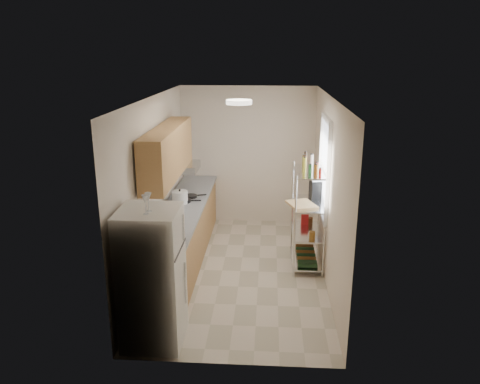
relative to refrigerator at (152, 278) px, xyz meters
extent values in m
cube|color=beige|center=(0.87, 1.82, -0.80)|extent=(2.50, 4.40, 0.01)
cube|color=white|center=(0.87, 1.82, 1.81)|extent=(2.50, 4.40, 0.01)
cube|color=beige|center=(0.87, 4.02, 0.50)|extent=(2.50, 0.01, 2.60)
cube|color=beige|center=(0.87, -0.39, 0.50)|extent=(2.50, 0.01, 2.60)
cube|color=beige|center=(-0.38, 1.82, 0.50)|extent=(0.01, 4.40, 2.60)
cube|color=beige|center=(2.12, 1.82, 0.50)|extent=(0.01, 4.40, 2.60)
cube|color=#B37B4C|center=(-0.05, 2.26, -0.37)|extent=(0.60, 3.48, 0.86)
cube|color=gray|center=(-0.03, 2.26, 0.08)|extent=(0.63, 3.51, 0.04)
cube|color=#B7BABC|center=(-0.07, 1.12, 0.08)|extent=(0.52, 0.44, 0.04)
cube|color=#B7BABC|center=(0.23, 3.62, -0.34)|extent=(0.01, 0.55, 0.72)
cube|color=#B37B4C|center=(-0.18, 1.92, 1.01)|extent=(0.33, 2.20, 0.72)
cube|color=#B7BABC|center=(-0.13, 2.72, 0.59)|extent=(0.50, 0.60, 0.12)
cube|color=white|center=(2.10, 2.17, 0.75)|extent=(0.06, 1.00, 1.46)
cube|color=silver|center=(1.88, 2.12, -0.70)|extent=(0.45, 0.90, 0.02)
cube|color=silver|center=(1.88, 2.12, -0.25)|extent=(0.45, 0.90, 0.02)
cube|color=silver|center=(1.88, 2.12, 0.20)|extent=(0.45, 0.90, 0.02)
cube|color=silver|center=(1.88, 2.12, 0.70)|extent=(0.45, 0.90, 0.02)
cylinder|color=silver|center=(1.66, 1.68, -0.02)|extent=(0.02, 0.02, 1.55)
cylinder|color=silver|center=(1.66, 2.55, -0.02)|extent=(0.02, 0.02, 1.55)
cylinder|color=silver|center=(2.09, 1.68, -0.02)|extent=(0.02, 0.02, 1.55)
cylinder|color=silver|center=(2.09, 2.55, -0.02)|extent=(0.02, 0.02, 1.55)
cylinder|color=white|center=(0.87, 1.52, 1.77)|extent=(0.34, 0.34, 0.05)
cube|color=silver|center=(0.00, 0.00, 0.00)|extent=(0.66, 0.66, 1.59)
cylinder|color=white|center=(-0.12, 2.32, 0.20)|extent=(0.25, 0.25, 0.20)
cylinder|color=black|center=(-0.09, 2.38, 0.13)|extent=(0.27, 0.27, 0.04)
cylinder|color=black|center=(0.00, 2.63, 0.12)|extent=(0.26, 0.26, 0.04)
cube|color=tan|center=(1.77, 1.99, 0.23)|extent=(0.49, 0.55, 0.03)
cube|color=black|center=(2.01, 2.45, 0.36)|extent=(0.20, 0.27, 0.30)
cube|color=#A21514|center=(1.86, 2.45, -0.15)|extent=(0.11, 0.15, 0.18)
camera|label=1|loc=(1.27, -4.61, 2.42)|focal=35.00mm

